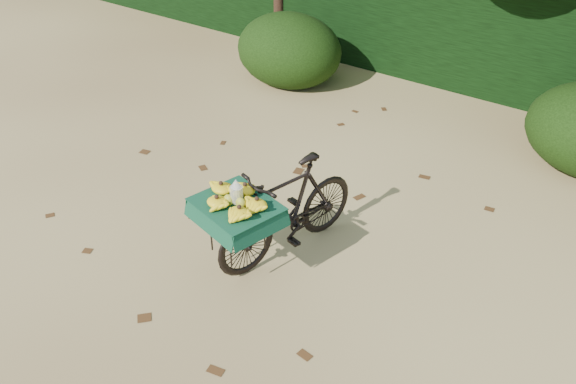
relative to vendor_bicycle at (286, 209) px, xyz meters
The scene contains 5 objects.
ground 1.13m from the vendor_bicycle, 56.33° to the right, with size 80.00×80.00×0.00m, color tan.
vendor_bicycle is the anchor object (origin of this frame).
hedge_backdrop 5.50m from the vendor_bicycle, 84.16° to the left, with size 26.00×1.80×1.80m, color black.
bush_clumps 3.62m from the vendor_bicycle, 73.00° to the left, with size 8.80×1.70×0.90m, color black, non-canonical shape.
leaf_litter 0.78m from the vendor_bicycle, 18.62° to the right, with size 7.00×7.30×0.01m, color #452912, non-canonical shape.
Camera 1 is at (2.23, -3.02, 3.92)m, focal length 38.00 mm.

